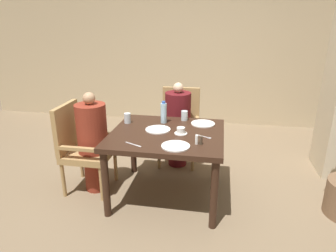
# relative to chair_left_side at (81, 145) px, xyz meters

# --- Properties ---
(ground_plane) EXTENTS (16.00, 16.00, 0.00)m
(ground_plane) POSITION_rel_chair_left_side_xyz_m (0.95, 0.00, -0.52)
(ground_plane) COLOR #7A664C
(wall_back) EXTENTS (8.00, 0.06, 2.80)m
(wall_back) POSITION_rel_chair_left_side_xyz_m (0.95, 2.59, 0.88)
(wall_back) COLOR tan
(wall_back) RESTS_ON ground_plane
(dining_table) EXTENTS (1.13, 1.03, 0.73)m
(dining_table) POSITION_rel_chair_left_side_xyz_m (0.95, 0.00, 0.12)
(dining_table) COLOR #331E14
(dining_table) RESTS_ON ground_plane
(chair_left_side) EXTENTS (0.49, 0.49, 0.97)m
(chair_left_side) POSITION_rel_chair_left_side_xyz_m (0.00, 0.00, 0.00)
(chair_left_side) COLOR #A88451
(chair_left_side) RESTS_ON ground_plane
(diner_in_left_chair) EXTENTS (0.32, 0.32, 1.11)m
(diner_in_left_chair) POSITION_rel_chair_left_side_xyz_m (0.14, 0.00, 0.05)
(diner_in_left_chair) COLOR maroon
(diner_in_left_chair) RESTS_ON ground_plane
(chair_far_side) EXTENTS (0.49, 0.49, 0.97)m
(chair_far_side) POSITION_rel_chair_left_side_xyz_m (0.95, 0.90, 0.00)
(chair_far_side) COLOR #A88451
(chair_far_side) RESTS_ON ground_plane
(diner_in_far_chair) EXTENTS (0.32, 0.32, 1.09)m
(diner_in_far_chair) POSITION_rel_chair_left_side_xyz_m (0.95, 0.76, 0.04)
(diner_in_far_chair) COLOR #5B1419
(diner_in_far_chair) RESTS_ON ground_plane
(plate_main_left) EXTENTS (0.26, 0.26, 0.01)m
(plate_main_left) POSITION_rel_chair_left_side_xyz_m (1.09, -0.34, 0.21)
(plate_main_left) COLOR white
(plate_main_left) RESTS_ON dining_table
(plate_main_right) EXTENTS (0.26, 0.26, 0.01)m
(plate_main_right) POSITION_rel_chair_left_side_xyz_m (0.85, 0.05, 0.21)
(plate_main_right) COLOR white
(plate_main_right) RESTS_ON dining_table
(plate_dessert_center) EXTENTS (0.26, 0.26, 0.01)m
(plate_dessert_center) POSITION_rel_chair_left_side_xyz_m (1.29, 0.32, 0.21)
(plate_dessert_center) COLOR white
(plate_dessert_center) RESTS_ON dining_table
(teacup_with_saucer) EXTENTS (0.13, 0.13, 0.07)m
(teacup_with_saucer) POSITION_rel_chair_left_side_xyz_m (1.10, -0.01, 0.24)
(teacup_with_saucer) COLOR white
(teacup_with_saucer) RESTS_ON dining_table
(water_bottle) EXTENTS (0.07, 0.07, 0.24)m
(water_bottle) POSITION_rel_chair_left_side_xyz_m (0.86, 0.29, 0.32)
(water_bottle) COLOR #A3C6DB
(water_bottle) RESTS_ON dining_table
(glass_tall_near) EXTENTS (0.07, 0.07, 0.11)m
(glass_tall_near) POSITION_rel_chair_left_side_xyz_m (1.08, 0.41, 0.26)
(glass_tall_near) COLOR silver
(glass_tall_near) RESTS_ON dining_table
(glass_tall_mid) EXTENTS (0.07, 0.07, 0.11)m
(glass_tall_mid) POSITION_rel_chair_left_side_xyz_m (0.47, 0.21, 0.26)
(glass_tall_mid) COLOR silver
(glass_tall_mid) RESTS_ON dining_table
(salt_shaker) EXTENTS (0.03, 0.03, 0.09)m
(salt_shaker) POSITION_rel_chair_left_side_xyz_m (1.27, -0.25, 0.25)
(salt_shaker) COLOR white
(salt_shaker) RESTS_ON dining_table
(pepper_shaker) EXTENTS (0.03, 0.03, 0.08)m
(pepper_shaker) POSITION_rel_chair_left_side_xyz_m (1.31, -0.25, 0.25)
(pepper_shaker) COLOR #4C3D2D
(pepper_shaker) RESTS_ON dining_table
(fork_beside_plate) EXTENTS (0.16, 0.09, 0.00)m
(fork_beside_plate) POSITION_rel_chair_left_side_xyz_m (1.34, -0.06, 0.21)
(fork_beside_plate) COLOR silver
(fork_beside_plate) RESTS_ON dining_table
(knife_beside_plate) EXTENTS (0.17, 0.09, 0.00)m
(knife_beside_plate) POSITION_rel_chair_left_side_xyz_m (0.72, -0.37, 0.21)
(knife_beside_plate) COLOR silver
(knife_beside_plate) RESTS_ON dining_table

